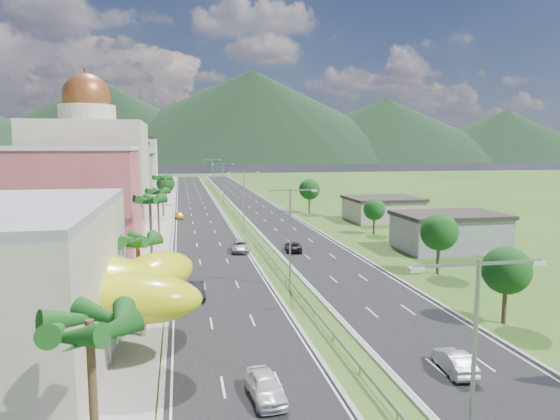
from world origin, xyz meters
TOP-DOWN VIEW (x-y plane):
  - ground at (0.00, 0.00)m, footprint 500.00×500.00m
  - road_left at (-7.50, 90.00)m, footprint 11.00×260.00m
  - road_right at (7.50, 90.00)m, footprint 11.00×260.00m
  - sidewalk_left at (-17.00, 90.00)m, footprint 7.00×260.00m
  - median_guardrail at (0.00, 71.99)m, footprint 0.10×216.06m
  - streetlight_median_a at (0.00, -25.00)m, footprint 6.04×0.25m
  - streetlight_median_b at (0.00, 10.00)m, footprint 6.04×0.25m
  - streetlight_median_c at (0.00, 50.00)m, footprint 6.04×0.25m
  - streetlight_median_d at (0.00, 95.00)m, footprint 6.04×0.25m
  - streetlight_median_e at (0.00, 140.00)m, footprint 6.04×0.25m
  - lime_canopy at (-20.00, -4.00)m, footprint 18.00×15.00m
  - pink_shophouse at (-28.00, 32.00)m, footprint 20.00×15.00m
  - domed_building at (-28.00, 55.00)m, footprint 20.00×20.00m
  - midrise_grey at (-27.00, 80.00)m, footprint 16.00×15.00m
  - midrise_beige at (-27.00, 102.00)m, footprint 16.00×15.00m
  - midrise_white at (-27.00, 125.00)m, footprint 16.00×15.00m
  - shed_near at (28.00, 25.00)m, footprint 15.00×10.00m
  - shed_far at (30.00, 55.00)m, footprint 14.00×12.00m
  - palm_tree_a at (-15.50, -22.00)m, footprint 3.60×3.60m
  - palm_tree_b at (-15.50, 2.00)m, footprint 3.60×3.60m
  - palm_tree_c at (-15.50, 22.00)m, footprint 3.60×3.60m
  - palm_tree_d at (-15.50, 45.00)m, footprint 3.60×3.60m
  - palm_tree_e at (-15.50, 70.00)m, footprint 3.60×3.60m
  - leafy_tree_lfar at (-15.50, 95.00)m, footprint 4.90×4.90m
  - leafy_tree_ra at (16.00, -5.00)m, footprint 4.20×4.20m
  - leafy_tree_rb at (19.00, 12.00)m, footprint 4.55×4.55m
  - leafy_tree_rc at (22.00, 40.00)m, footprint 3.85×3.85m
  - leafy_tree_rd at (18.00, 70.00)m, footprint 4.90×4.90m
  - mountain_ridge at (60.00, 450.00)m, footprint 860.00×140.00m
  - car_white_near_left at (-6.89, -14.03)m, footprint 2.28×4.87m
  - car_dark_left at (-10.34, 7.98)m, footprint 1.74×4.65m
  - car_silver_mid_left at (-3.20, 29.74)m, footprint 3.06×5.83m
  - car_yellow_far_left at (-11.95, 66.04)m, footprint 2.33×4.45m
  - car_silver_right at (6.52, -12.89)m, footprint 2.01×4.67m
  - car_dark_far_right at (4.59, 28.41)m, footprint 2.92×5.21m

SIDE VIEW (x-z plane):
  - ground at x=0.00m, z-range 0.00..0.00m
  - mountain_ridge at x=60.00m, z-range -45.00..45.00m
  - road_left at x=-7.50m, z-range 0.00..0.04m
  - road_right at x=7.50m, z-range 0.00..0.04m
  - sidewalk_left at x=-17.00m, z-range 0.00..0.12m
  - median_guardrail at x=0.00m, z-range 0.24..1.00m
  - car_yellow_far_left at x=-11.95m, z-range 0.04..1.27m
  - car_dark_far_right at x=4.59m, z-range 0.04..1.42m
  - car_silver_right at x=6.52m, z-range 0.04..1.53m
  - car_dark_left at x=-10.34m, z-range 0.04..1.56m
  - car_silver_mid_left at x=-3.20m, z-range 0.04..1.61m
  - car_white_near_left at x=-6.89m, z-range 0.04..1.65m
  - shed_far at x=30.00m, z-range 0.00..4.40m
  - shed_near at x=28.00m, z-range 0.00..5.00m
  - leafy_tree_rc at x=22.00m, z-range 1.21..7.54m
  - leafy_tree_ra at x=16.00m, z-range 1.33..8.23m
  - lime_canopy at x=-20.00m, z-range 1.29..8.69m
  - leafy_tree_rb at x=19.00m, z-range 1.44..8.92m
  - leafy_tree_lfar at x=-15.50m, z-range 1.55..9.60m
  - leafy_tree_rd at x=18.00m, z-range 1.55..9.60m
  - midrise_beige at x=-27.00m, z-range 0.00..13.00m
  - streetlight_median_a at x=0.00m, z-range 1.25..12.25m
  - streetlight_median_b at x=0.00m, z-range 1.25..12.25m
  - streetlight_median_c at x=0.00m, z-range 1.25..12.25m
  - streetlight_median_d at x=0.00m, z-range 1.25..12.25m
  - streetlight_median_e at x=0.00m, z-range 1.25..12.25m
  - palm_tree_b at x=-15.50m, z-range 3.01..11.11m
  - pink_shophouse at x=-28.00m, z-range 0.00..15.00m
  - palm_tree_d at x=-15.50m, z-range 3.24..11.84m
  - midrise_grey at x=-27.00m, z-range 0.00..16.00m
  - palm_tree_a at x=-15.50m, z-range 3.47..12.57m
  - palm_tree_e at x=-15.50m, z-range 3.61..13.01m
  - palm_tree_c at x=-15.50m, z-range 3.70..13.30m
  - midrise_white at x=-27.00m, z-range 0.00..18.00m
  - domed_building at x=-28.00m, z-range -3.00..25.70m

